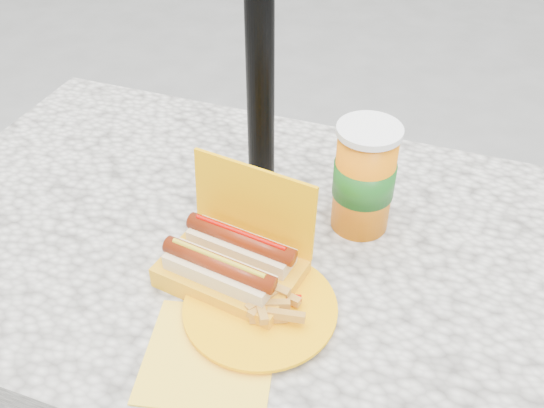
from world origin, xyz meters
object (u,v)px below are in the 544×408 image
(hotdog_box, at_px, (233,262))
(fries_plate, at_px, (256,310))
(umbrella_pole, at_px, (259,6))
(soda_cup, at_px, (364,178))

(hotdog_box, distance_m, fries_plate, 0.09)
(hotdog_box, bearing_deg, umbrella_pole, 109.45)
(soda_cup, bearing_deg, hotdog_box, -127.84)
(hotdog_box, height_order, soda_cup, soda_cup)
(umbrella_pole, distance_m, fries_plate, 0.48)
(umbrella_pole, bearing_deg, fries_plate, -70.65)
(umbrella_pole, xyz_separation_m, fries_plate, (0.11, -0.32, -0.34))
(umbrella_pole, relative_size, fries_plate, 6.71)
(fries_plate, relative_size, soda_cup, 1.62)
(soda_cup, bearing_deg, umbrella_pole, 164.04)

